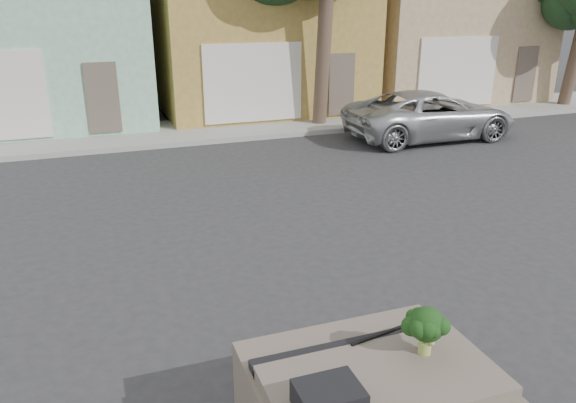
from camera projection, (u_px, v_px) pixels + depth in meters
ground_plane at (267, 306)px, 7.70m from camera, size 120.00×120.00×0.00m
sidewalk at (160, 134)px, 16.94m from camera, size 40.00×3.00×0.15m
townhouse_mint at (24, 3)px, 18.07m from camera, size 7.20×8.20×7.55m
townhouse_tan at (248, 2)px, 20.46m from camera, size 7.20×8.20×7.55m
townhouse_beige at (425, 1)px, 22.85m from camera, size 7.20×8.20×7.55m
silver_pickup at (428, 138)px, 16.71m from camera, size 5.07×2.37×1.41m
instrument_hump at (329, 398)px, 4.14m from camera, size 0.48×0.38×0.20m
wiper_arm at (383, 334)px, 5.09m from camera, size 0.69×0.15×0.02m
broccoli at (426, 331)px, 4.76m from camera, size 0.47×0.47×0.45m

